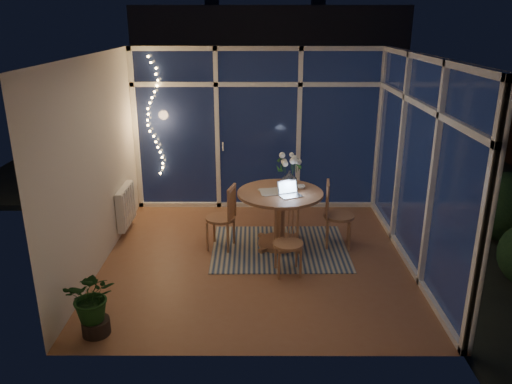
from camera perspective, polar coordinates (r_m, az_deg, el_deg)
floor at (r=6.63m, az=0.24°, el=-7.64°), size 4.00×4.00×0.00m
ceiling at (r=5.93m, az=0.28°, el=15.38°), size 4.00×4.00×0.00m
wall_back at (r=8.09m, az=0.23°, el=7.14°), size 4.00×0.04×2.60m
wall_front at (r=4.27m, az=0.30°, el=-4.25°), size 4.00×0.04×2.60m
wall_left at (r=6.47m, az=-17.79°, el=3.07°), size 0.04×4.00×2.60m
wall_right at (r=6.47m, az=18.28°, el=3.04°), size 0.04×4.00×2.60m
window_wall_back at (r=8.06m, az=0.23°, el=7.08°), size 4.00×0.10×2.60m
window_wall_right at (r=6.46m, az=17.94°, el=3.05°), size 0.10×4.00×2.60m
radiator at (r=7.54m, az=-14.67°, el=-1.56°), size 0.10×0.70×0.58m
fairy_lights at (r=8.10m, az=-11.65°, el=8.38°), size 0.24×0.10×1.85m
garden_patio at (r=11.35m, az=2.74°, el=3.61°), size 12.00×6.00×0.10m
garden_fence at (r=11.61m, az=0.21°, el=8.85°), size 11.00×0.08×1.80m
neighbour_roof at (r=14.44m, az=1.45°, el=16.10°), size 7.00×3.00×2.20m
garden_shrubs at (r=9.69m, az=-4.53°, el=3.95°), size 0.90×0.90×0.90m
rug at (r=6.92m, az=2.71°, el=-6.40°), size 1.85×1.49×0.01m
dining_table at (r=6.86m, az=2.73°, el=-3.10°), size 1.17×1.17×0.79m
chair_left at (r=6.77m, az=-4.09°, el=-2.83°), size 0.51×0.51×0.92m
chair_right at (r=6.90m, az=9.47°, el=-2.53°), size 0.48×0.48×0.94m
chair_front at (r=6.11m, az=3.72°, el=-5.77°), size 0.43×0.43×0.84m
laptop at (r=6.53m, az=4.00°, el=0.36°), size 0.35×0.34×0.21m
flower_vase at (r=6.93m, az=3.82°, el=1.53°), size 0.20×0.20×0.21m
bowl at (r=6.88m, az=5.00°, el=0.60°), size 0.15×0.15×0.04m
newspapers at (r=6.69m, az=2.04°, el=-0.01°), size 0.46×0.40×0.01m
phone at (r=6.63m, az=2.88°, el=-0.20°), size 0.12×0.09×0.01m
potted_plant at (r=5.26m, az=-18.14°, el=-11.71°), size 0.58×0.51×0.76m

